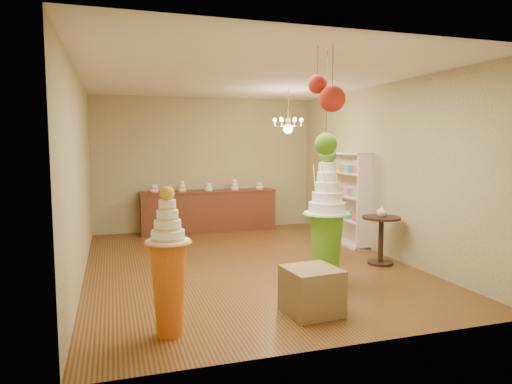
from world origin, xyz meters
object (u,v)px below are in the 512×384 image
object	(u,v)px
pedestal_green	(327,231)
pedestal_orange	(169,276)
round_table	(381,233)
sideboard	(209,210)

from	to	relation	value
pedestal_green	pedestal_orange	world-z (taller)	pedestal_green
pedestal_green	round_table	size ratio (longest dim) A/B	2.44
pedestal_orange	sideboard	xyz separation A→B (m)	(1.53, 5.44, -0.14)
pedestal_green	pedestal_orange	distance (m)	2.42
pedestal_green	sideboard	distance (m)	4.57
pedestal_green	sideboard	bearing A→B (deg)	98.78
sideboard	pedestal_orange	bearing A→B (deg)	-105.75
sideboard	round_table	size ratio (longest dim) A/B	3.85
pedestal_green	round_table	distance (m)	1.66
sideboard	pedestal_green	bearing A→B (deg)	-81.22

